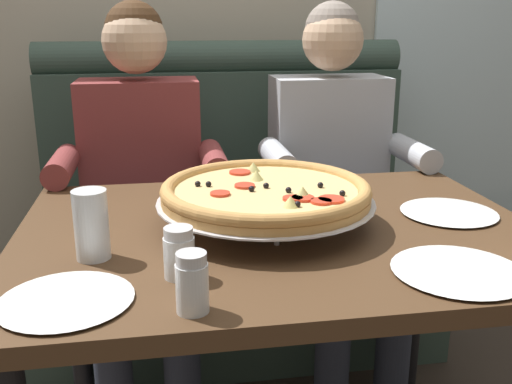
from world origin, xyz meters
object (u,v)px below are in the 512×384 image
(shaker_pepper_flakes, at_px, (179,256))
(pizza, at_px, (266,193))
(plate_far_side, at_px, (449,210))
(drinking_glass, at_px, (92,229))
(patio_chair, at_px, (411,134))
(diner_left, at_px, (142,178))
(booth_bench, at_px, (232,232))
(diner_right, at_px, (335,169))
(plate_near_right, at_px, (66,297))
(shaker_oregano, at_px, (192,287))
(dining_table, at_px, (279,264))
(plate_near_left, at_px, (459,268))

(shaker_pepper_flakes, bearing_deg, pizza, 50.98)
(plate_far_side, xyz_separation_m, drinking_glass, (-0.85, -0.14, 0.05))
(shaker_pepper_flakes, height_order, drinking_glass, drinking_glass)
(patio_chair, bearing_deg, shaker_pepper_flakes, -122.97)
(diner_left, bearing_deg, pizza, -63.38)
(booth_bench, bearing_deg, drinking_glass, -111.87)
(booth_bench, bearing_deg, shaker_pepper_flakes, -101.89)
(diner_right, distance_m, plate_near_right, 1.22)
(drinking_glass, bearing_deg, shaker_oregano, -54.38)
(pizza, bearing_deg, dining_table, -49.22)
(diner_right, xyz_separation_m, shaker_pepper_flakes, (-0.57, -0.87, 0.08))
(booth_bench, bearing_deg, diner_right, -38.66)
(shaker_pepper_flakes, height_order, plate_near_right, shaker_pepper_flakes)
(diner_right, bearing_deg, dining_table, -117.42)
(pizza, height_order, shaker_pepper_flakes, pizza)
(booth_bench, relative_size, diner_right, 1.16)
(plate_near_right, xyz_separation_m, drinking_glass, (0.03, 0.19, 0.05))
(dining_table, height_order, plate_near_left, plate_near_left)
(shaker_oregano, bearing_deg, patio_chair, 58.78)
(plate_near_left, relative_size, plate_near_right, 1.10)
(dining_table, bearing_deg, diner_left, 117.42)
(booth_bench, xyz_separation_m, diner_right, (0.33, -0.27, 0.31))
(dining_table, distance_m, plate_far_side, 0.45)
(diner_right, distance_m, pizza, 0.72)
(booth_bench, relative_size, dining_table, 1.23)
(plate_near_left, bearing_deg, shaker_pepper_flakes, 172.32)
(diner_right, xyz_separation_m, pizza, (-0.36, -0.61, 0.11))
(shaker_pepper_flakes, distance_m, patio_chair, 2.80)
(shaker_oregano, relative_size, patio_chair, 0.12)
(pizza, distance_m, shaker_pepper_flakes, 0.34)
(booth_bench, bearing_deg, pizza, -91.75)
(diner_left, bearing_deg, drinking_glass, -95.80)
(diner_right, xyz_separation_m, shaker_oregano, (-0.56, -1.01, 0.08))
(diner_left, bearing_deg, shaker_oregano, -83.87)
(patio_chair, bearing_deg, shaker_oregano, -121.22)
(diner_right, bearing_deg, shaker_pepper_flakes, -123.25)
(booth_bench, relative_size, pizza, 2.89)
(plate_near_left, bearing_deg, shaker_oregano, -172.51)
(booth_bench, bearing_deg, plate_near_left, -76.62)
(pizza, relative_size, plate_near_right, 2.19)
(diner_right, height_order, patio_chair, diner_right)
(shaker_pepper_flakes, height_order, plate_near_left, shaker_pepper_flakes)
(booth_bench, distance_m, drinking_glass, 1.17)
(dining_table, distance_m, diner_right, 0.73)
(booth_bench, xyz_separation_m, pizza, (-0.03, -0.88, 0.43))
(pizza, relative_size, shaker_oregano, 4.89)
(shaker_oregano, xyz_separation_m, drinking_glass, (-0.19, 0.26, 0.02))
(dining_table, xyz_separation_m, shaker_oregano, (-0.22, -0.37, 0.14))
(plate_near_left, height_order, plate_near_right, same)
(shaker_pepper_flakes, distance_m, plate_near_left, 0.53)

